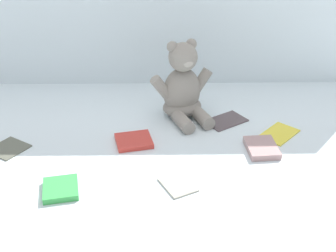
% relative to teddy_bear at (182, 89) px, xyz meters
% --- Properties ---
extents(ground_plane, '(3.20, 3.20, 0.00)m').
position_rel_teddy_bear_xyz_m(ground_plane, '(-0.07, -0.15, -0.09)').
color(ground_plane, silver).
extents(teddy_bear, '(0.20, 0.21, 0.24)m').
position_rel_teddy_bear_xyz_m(teddy_bear, '(0.00, 0.00, 0.00)').
color(teddy_bear, gray).
rests_on(teddy_bear, ground_plane).
extents(book_case_0, '(0.14, 0.14, 0.01)m').
position_rel_teddy_bear_xyz_m(book_case_0, '(0.28, -0.12, -0.09)').
color(book_case_0, yellow).
rests_on(book_case_0, ground_plane).
extents(book_case_1, '(0.10, 0.11, 0.01)m').
position_rel_teddy_bear_xyz_m(book_case_1, '(-0.03, -0.37, -0.09)').
color(book_case_1, '#A4A192').
rests_on(book_case_1, ground_plane).
extents(book_case_2, '(0.12, 0.11, 0.01)m').
position_rel_teddy_bear_xyz_m(book_case_2, '(-0.15, -0.17, -0.08)').
color(book_case_2, red).
rests_on(book_case_2, ground_plane).
extents(book_case_3, '(0.13, 0.13, 0.01)m').
position_rel_teddy_bear_xyz_m(book_case_3, '(-0.50, -0.19, -0.09)').
color(book_case_3, '#555749').
rests_on(book_case_3, ground_plane).
extents(book_case_4, '(0.15, 0.13, 0.01)m').
position_rel_teddy_bear_xyz_m(book_case_4, '(0.13, -0.04, -0.09)').
color(book_case_4, '#514447').
rests_on(book_case_4, ground_plane).
extents(book_case_5, '(0.09, 0.11, 0.02)m').
position_rel_teddy_bear_xyz_m(book_case_5, '(0.21, -0.21, -0.08)').
color(book_case_5, '#A8817F').
rests_on(book_case_5, ground_plane).
extents(book_case_6, '(0.10, 0.11, 0.02)m').
position_rel_teddy_bear_xyz_m(book_case_6, '(-0.31, -0.39, -0.08)').
color(book_case_6, green).
rests_on(book_case_6, ground_plane).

